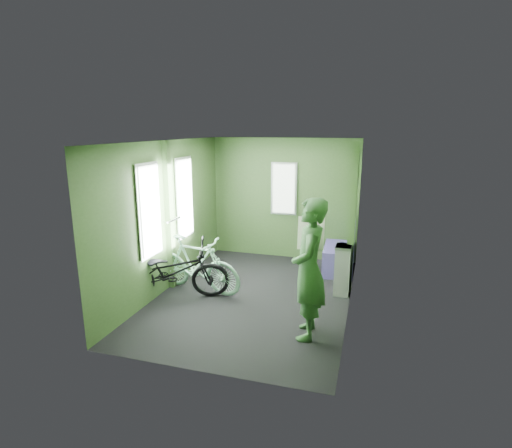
{
  "coord_description": "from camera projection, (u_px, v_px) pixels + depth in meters",
  "views": [
    {
      "loc": [
        1.62,
        -5.38,
        2.49
      ],
      "look_at": [
        0.0,
        0.1,
        1.1
      ],
      "focal_mm": 28.0,
      "sensor_mm": 36.0,
      "label": 1
    }
  ],
  "objects": [
    {
      "name": "room",
      "position": [
        252.0,
        202.0,
        5.75
      ],
      "size": [
        4.0,
        4.02,
        2.31
      ],
      "color": "black",
      "rests_on": "ground"
    },
    {
      "name": "bicycle_black",
      "position": [
        174.0,
        299.0,
        5.95
      ],
      "size": [
        1.83,
        1.26,
        0.98
      ],
      "primitive_type": "imported",
      "rotation": [
        0.0,
        -0.2,
        1.91
      ],
      "color": "black",
      "rests_on": "ground"
    },
    {
      "name": "bicycle_mint",
      "position": [
        197.0,
        292.0,
        6.2
      ],
      "size": [
        1.6,
        0.84,
        0.97
      ],
      "primitive_type": "imported",
      "rotation": [
        0.0,
        -0.15,
        1.38
      ],
      "color": "#A1E7C1",
      "rests_on": "ground"
    },
    {
      "name": "passenger",
      "position": [
        309.0,
        269.0,
        4.71
      ],
      "size": [
        0.48,
        0.71,
        1.71
      ],
      "rotation": [
        0.0,
        0.0,
        -1.46
      ],
      "color": "#346034",
      "rests_on": "ground"
    },
    {
      "name": "waste_box",
      "position": [
        343.0,
        270.0,
        6.06
      ],
      "size": [
        0.23,
        0.32,
        0.77
      ],
      "primitive_type": "cube",
      "color": "slate",
      "rests_on": "ground"
    },
    {
      "name": "bench_seat",
      "position": [
        340.0,
        256.0,
        7.01
      ],
      "size": [
        0.54,
        0.93,
        0.96
      ],
      "rotation": [
        0.0,
        0.0,
        0.04
      ],
      "color": "navy",
      "rests_on": "ground"
    }
  ]
}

